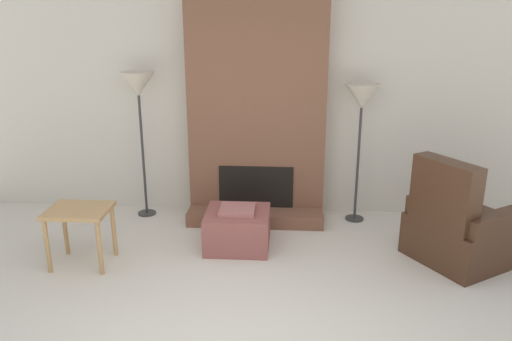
{
  "coord_description": "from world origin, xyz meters",
  "views": [
    {
      "loc": [
        0.37,
        -2.74,
        2.35
      ],
      "look_at": [
        0.0,
        2.77,
        0.6
      ],
      "focal_mm": 35.0,
      "sensor_mm": 36.0,
      "label": 1
    }
  ],
  "objects": [
    {
      "name": "wall_back",
      "position": [
        0.0,
        3.13,
        1.3
      ],
      "size": [
        7.81,
        0.06,
        2.6
      ],
      "primitive_type": "cube",
      "color": "beige",
      "rests_on": "ground_plane"
    },
    {
      "name": "fireplace",
      "position": [
        0.0,
        2.92,
        1.23
      ],
      "size": [
        1.57,
        0.64,
        2.6
      ],
      "color": "brown",
      "rests_on": "ground_plane"
    },
    {
      "name": "ottoman",
      "position": [
        -0.14,
        2.02,
        0.2
      ],
      "size": [
        0.66,
        0.61,
        0.44
      ],
      "color": "#8C4C47",
      "rests_on": "ground_plane"
    },
    {
      "name": "armchair",
      "position": [
        2.06,
        1.87,
        0.31
      ],
      "size": [
        1.21,
        1.19,
        1.07
      ],
      "rotation": [
        0.0,
        0.0,
        2.14
      ],
      "color": "#422819",
      "rests_on": "ground_plane"
    },
    {
      "name": "side_table",
      "position": [
        -1.61,
        1.54,
        0.48
      ],
      "size": [
        0.58,
        0.47,
        0.58
      ],
      "color": "tan",
      "rests_on": "ground_plane"
    },
    {
      "name": "floor_lamp_left",
      "position": [
        -1.35,
        2.83,
        1.54
      ],
      "size": [
        0.4,
        0.4,
        1.72
      ],
      "color": "#333333",
      "rests_on": "ground_plane"
    },
    {
      "name": "floor_lamp_right",
      "position": [
        1.18,
        2.83,
        1.43
      ],
      "size": [
        0.4,
        0.4,
        1.61
      ],
      "color": "#333333",
      "rests_on": "ground_plane"
    }
  ]
}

